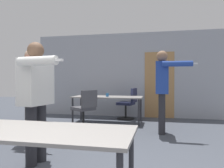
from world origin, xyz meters
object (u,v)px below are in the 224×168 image
drink_cup (107,95)px  person_center_tall (37,91)px  person_right_polo (163,84)px  office_chair_far_left (128,105)px  office_chair_far_right (85,110)px  person_far_watching (32,85)px

drink_cup → person_center_tall: bearing=-95.4°
person_center_tall → drink_cup: person_center_tall is taller
person_right_polo → drink_cup: size_ratio=19.59×
person_right_polo → drink_cup: (-1.46, 0.91, -0.32)m
person_right_polo → drink_cup: person_right_polo is taller
office_chair_far_left → drink_cup: office_chair_far_left is taller
person_right_polo → person_center_tall: size_ratio=1.07×
office_chair_far_right → person_far_watching: bearing=-169.8°
office_chair_far_left → drink_cup: size_ratio=10.04×
person_far_watching → drink_cup: 2.27m
person_far_watching → drink_cup: size_ratio=19.01×
office_chair_far_right → person_center_tall: bearing=-140.9°
person_center_tall → drink_cup: bearing=-175.4°
person_center_tall → office_chair_far_left: (0.77, 3.76, -0.58)m
person_far_watching → person_right_polo: (2.49, 1.09, 0.02)m
person_right_polo → person_far_watching: bearing=-66.2°
drink_cup → person_right_polo: bearing=-31.9°
office_chair_far_left → office_chair_far_right: bearing=159.8°
person_center_tall → person_right_polo: bearing=150.8°
person_far_watching → person_center_tall: 1.29m
person_center_tall → office_chair_far_left: bearing=178.5°
person_center_tall → office_chair_far_left: 3.88m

